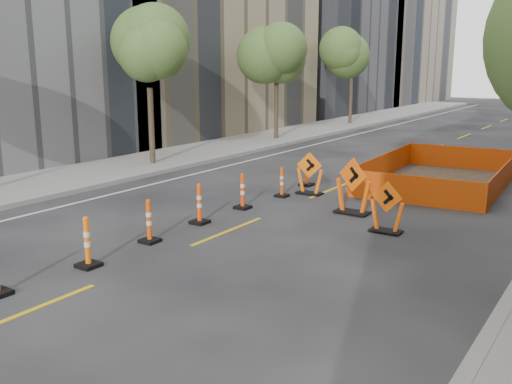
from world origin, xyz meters
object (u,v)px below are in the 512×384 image
Objects in this scene: chevron_sign_center at (353,186)px; chevron_sign_right at (387,207)px; channelizer_4 at (149,221)px; channelizer_7 at (282,182)px; channelizer_5 at (199,204)px; chevron_sign_left at (310,173)px; channelizer_8 at (307,170)px; channelizer_3 at (87,242)px; channelizer_6 at (243,191)px.

chevron_sign_right is at bearing -22.68° from chevron_sign_center.
channelizer_4 reaches higher than channelizer_7.
channelizer_5 is 0.79× the size of chevron_sign_left.
channelizer_4 is 1.10× the size of channelizer_7.
channelizer_8 is 0.83× the size of chevron_sign_right.
chevron_sign_left is at bearing 83.88° from channelizer_4.
chevron_sign_right reaches higher than channelizer_3.
channelizer_7 is 2.00m from channelizer_8.
channelizer_6 is (-0.02, 3.99, 0.00)m from channelizer_4.
channelizer_6 is 2.00m from channelizer_7.
channelizer_3 is 1.14× the size of channelizer_7.
chevron_sign_center reaches higher than channelizer_4.
channelizer_3 is at bearing -87.41° from channelizer_5.
chevron_sign_left reaches higher than channelizer_4.
channelizer_3 reaches higher than channelizer_6.
chevron_sign_left is at bearing 75.23° from channelizer_6.
channelizer_3 is 0.79× the size of chevron_sign_left.
channelizer_4 is at bearing -134.86° from chevron_sign_right.
chevron_sign_center is 1.22× the size of chevron_sign_right.
channelizer_6 is at bearing 91.34° from channelizer_3.
chevron_sign_center is at bearing -45.49° from chevron_sign_left.
channelizer_4 is 5.98m from channelizer_7.
channelizer_5 is 4.47m from chevron_sign_center.
channelizer_6 is at bearing 88.84° from channelizer_5.
channelizer_4 is 6.05m from chevron_sign_center.
channelizer_8 is at bearing 112.03° from chevron_sign_left.
channelizer_6 is at bearing -94.97° from channelizer_7.
channelizer_5 is 1.99m from channelizer_6.
channelizer_3 is 8.83m from chevron_sign_left.
chevron_sign_right is at bearing 0.22° from channelizer_6.
channelizer_4 is 7.97m from channelizer_8.
channelizer_8 reaches higher than channelizer_7.
chevron_sign_right is (4.34, -1.98, 0.18)m from channelizer_7.
channelizer_6 is 3.27m from chevron_sign_center.
chevron_sign_left is at bearing 80.74° from channelizer_5.
channelizer_5 is at bearing -152.72° from chevron_sign_right.
channelizer_3 is at bearing -94.52° from chevron_sign_center.
chevron_sign_left is at bearing 55.65° from channelizer_7.
chevron_sign_center is at bearing 47.04° from channelizer_5.
chevron_sign_left reaches higher than channelizer_7.
channelizer_7 is at bearing 158.95° from chevron_sign_right.
channelizer_8 is at bearing 89.96° from channelizer_6.
channelizer_5 is 0.68× the size of chevron_sign_center.
channelizer_8 is at bearing 89.59° from channelizer_5.
channelizer_4 is 1.99m from channelizer_5.
chevron_sign_center reaches higher than chevron_sign_right.
chevron_sign_left is at bearing 162.28° from chevron_sign_center.
chevron_sign_left reaches higher than channelizer_5.
channelizer_4 is at bearing -89.78° from channelizer_6.
chevron_sign_right is (4.49, 4.00, 0.14)m from channelizer_4.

